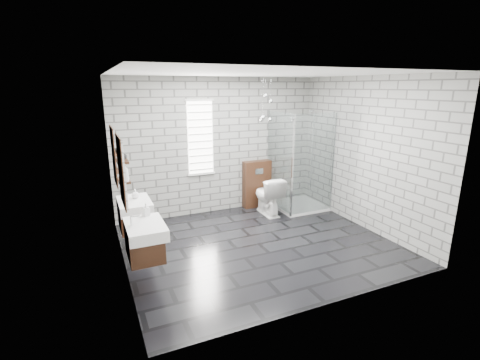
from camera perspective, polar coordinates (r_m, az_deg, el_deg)
floor at (r=5.85m, az=3.13°, el=-10.51°), size 4.20×3.60×0.02m
ceiling at (r=5.27m, az=3.57°, el=17.19°), size 4.20×3.60×0.02m
wall_back at (r=7.03m, az=-3.43°, el=5.54°), size 4.20×0.02×2.70m
wall_front at (r=3.93m, az=15.43°, el=-2.72°), size 4.20×0.02×2.70m
wall_left at (r=4.84m, az=-19.52°, el=0.28°), size 0.02×3.60×2.70m
wall_right at (r=6.62m, az=19.87°, el=4.06°), size 0.02×3.60×2.70m
vanity_left at (r=4.59m, az=-15.80°, el=-8.07°), size 0.47×0.70×1.57m
vanity_right at (r=5.53m, az=-17.36°, el=-4.17°), size 0.47×0.70×1.57m
shelf_lower at (r=4.80m, az=-18.49°, el=-0.11°), size 0.14×0.30×0.03m
shelf_upper at (r=4.75m, az=-18.75°, el=2.92°), size 0.14×0.30×0.03m
window at (r=6.84m, az=-6.53°, el=6.91°), size 0.56×0.05×1.48m
cistern_panel at (r=7.43m, az=2.77°, el=-0.65°), size 0.60×0.20×1.00m
flush_plate at (r=7.26m, az=3.16°, el=1.43°), size 0.18×0.01×0.12m
shower_enclosure at (r=7.34m, az=9.48°, el=-1.02°), size 1.00×1.00×2.03m
pendant_cluster at (r=6.87m, az=4.30°, el=11.35°), size 0.30×0.21×0.86m
toilet at (r=7.03m, az=4.58°, el=-2.54°), size 0.45×0.77×0.78m
soap_bottle_a at (r=4.79m, az=-15.18°, el=-4.68°), size 0.10×0.10×0.17m
soap_bottle_b at (r=5.57m, az=-16.82°, el=-2.18°), size 0.15×0.15×0.15m
soap_bottle_c at (r=4.66m, az=-18.35°, el=1.15°), size 0.11×0.11×0.24m
vase at (r=4.77m, az=-18.75°, el=3.88°), size 0.12×0.12×0.12m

